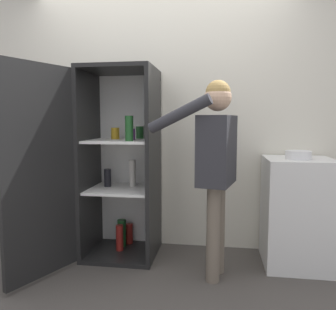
{
  "coord_description": "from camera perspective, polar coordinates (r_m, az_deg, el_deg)",
  "views": [
    {
      "loc": [
        0.56,
        -2.26,
        1.26
      ],
      "look_at": [
        0.11,
        0.63,
        0.95
      ],
      "focal_mm": 35.0,
      "sensor_mm": 36.0,
      "label": 1
    }
  ],
  "objects": [
    {
      "name": "wall_back",
      "position": [
        3.29,
        -1.05,
        6.28
      ],
      "size": [
        7.0,
        0.06,
        2.55
      ],
      "color": "silver",
      "rests_on": "ground_plane"
    },
    {
      "name": "bowl",
      "position": [
        2.95,
        21.74,
        0.01
      ],
      "size": [
        0.21,
        0.21,
        0.07
      ],
      "color": "white",
      "rests_on": "counter"
    },
    {
      "name": "ground_plane",
      "position": [
        2.65,
        -4.9,
        -22.42
      ],
      "size": [
        12.0,
        12.0,
        0.0
      ],
      "primitive_type": "plane",
      "color": "#4C4742"
    },
    {
      "name": "refrigerator",
      "position": [
        3.01,
        -10.67,
        -1.86
      ],
      "size": [
        0.95,
        1.19,
        1.73
      ],
      "color": "black",
      "rests_on": "ground_plane"
    },
    {
      "name": "counter",
      "position": [
        3.1,
        21.61,
        -9.22
      ],
      "size": [
        0.56,
        0.56,
        0.94
      ],
      "color": "white",
      "rests_on": "ground_plane"
    },
    {
      "name": "person",
      "position": [
        2.59,
        8.35,
        0.03
      ],
      "size": [
        0.69,
        0.54,
        1.57
      ],
      "color": "#726656",
      "rests_on": "ground_plane"
    }
  ]
}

